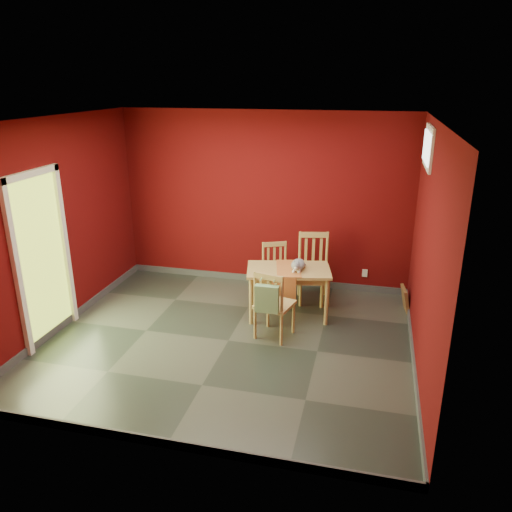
% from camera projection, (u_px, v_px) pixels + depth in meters
% --- Properties ---
extents(ground, '(4.50, 4.50, 0.00)m').
position_uv_depth(ground, '(228.00, 341.00, 6.29)').
color(ground, '#2D342D').
rests_on(ground, ground).
extents(room_shell, '(4.50, 4.50, 4.50)m').
position_uv_depth(room_shell, '(228.00, 337.00, 6.28)').
color(room_shell, '#4D0708').
rests_on(room_shell, ground).
extents(doorway, '(0.06, 1.01, 2.13)m').
position_uv_depth(doorway, '(41.00, 253.00, 6.04)').
color(doorway, '#B7D838').
rests_on(doorway, ground).
extents(window, '(0.05, 0.90, 0.50)m').
position_uv_depth(window, '(428.00, 147.00, 5.93)').
color(window, white).
rests_on(window, room_shell).
extents(outlet_plate, '(0.08, 0.02, 0.12)m').
position_uv_depth(outlet_plate, '(365.00, 273.00, 7.66)').
color(outlet_plate, silver).
rests_on(outlet_plate, room_shell).
extents(dining_table, '(1.22, 0.87, 0.70)m').
position_uv_depth(dining_table, '(288.00, 275.00, 6.77)').
color(dining_table, tan).
rests_on(dining_table, ground).
extents(table_runner, '(0.45, 0.73, 0.34)m').
position_uv_depth(table_runner, '(287.00, 275.00, 6.65)').
color(table_runner, '#AF602D').
rests_on(table_runner, dining_table).
extents(chair_far_left, '(0.52, 0.52, 0.85)m').
position_uv_depth(chair_far_left, '(276.00, 271.00, 7.38)').
color(chair_far_left, tan).
rests_on(chair_far_left, ground).
extents(chair_far_right, '(0.56, 0.56, 1.00)m').
position_uv_depth(chair_far_right, '(314.00, 267.00, 7.31)').
color(chair_far_right, tan).
rests_on(chair_far_right, ground).
extents(chair_near, '(0.52, 0.52, 0.92)m').
position_uv_depth(chair_near, '(273.00, 304.00, 6.23)').
color(chair_near, tan).
rests_on(chair_near, ground).
extents(tote_bag, '(0.29, 0.18, 0.41)m').
position_uv_depth(tote_bag, '(267.00, 299.00, 5.99)').
color(tote_bag, '#6F9C67').
rests_on(tote_bag, chair_near).
extents(cat, '(0.24, 0.40, 0.19)m').
position_uv_depth(cat, '(298.00, 263.00, 6.69)').
color(cat, slate).
rests_on(cat, table_runner).
extents(picture_frame, '(0.16, 0.36, 0.35)m').
position_uv_depth(picture_frame, '(405.00, 299.00, 7.05)').
color(picture_frame, brown).
rests_on(picture_frame, ground).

